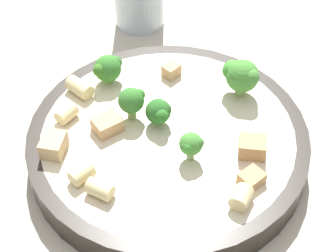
{
  "coord_description": "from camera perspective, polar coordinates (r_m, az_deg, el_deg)",
  "views": [
    {
      "loc": [
        0.37,
        -0.08,
        0.44
      ],
      "look_at": [
        0.0,
        0.0,
        0.04
      ],
      "focal_mm": 60.0,
      "sensor_mm": 36.0,
      "label": 1
    }
  ],
  "objects": [
    {
      "name": "broccoli_floret_2",
      "position": [
        0.6,
        -6.1,
        5.9
      ],
      "size": [
        0.03,
        0.03,
        0.03
      ],
      "color": "#93B766",
      "rests_on": "pasta_bowl"
    },
    {
      "name": "chicken_chunk_4",
      "position": [
        0.56,
        -6.19,
        0.13
      ],
      "size": [
        0.03,
        0.03,
        0.02
      ],
      "primitive_type": "cube",
      "rotation": [
        0.0,
        0.0,
        1.96
      ],
      "color": "tan",
      "rests_on": "pasta_bowl"
    },
    {
      "name": "chicken_chunk_3",
      "position": [
        0.52,
        8.49,
        -5.29
      ],
      "size": [
        0.03,
        0.03,
        0.01
      ],
      "primitive_type": "cube",
      "rotation": [
        0.0,
        0.0,
        2.06
      ],
      "color": "tan",
      "rests_on": "pasta_bowl"
    },
    {
      "name": "broccoli_floret_3",
      "position": [
        0.52,
        2.37,
        -1.9
      ],
      "size": [
        0.02,
        0.02,
        0.03
      ],
      "color": "#9EC175",
      "rests_on": "pasta_bowl"
    },
    {
      "name": "chicken_chunk_1",
      "position": [
        0.62,
        0.35,
        5.66
      ],
      "size": [
        0.02,
        0.02,
        0.01
      ],
      "primitive_type": "cube",
      "rotation": [
        0.0,
        0.0,
        2.14
      ],
      "color": "tan",
      "rests_on": "pasta_bowl"
    },
    {
      "name": "broccoli_floret_0",
      "position": [
        0.55,
        -0.89,
        1.43
      ],
      "size": [
        0.03,
        0.03,
        0.03
      ],
      "color": "#9EC175",
      "rests_on": "pasta_bowl"
    },
    {
      "name": "rigatoni_0",
      "position": [
        0.5,
        7.46,
        -7.21
      ],
      "size": [
        0.03,
        0.03,
        0.02
      ],
      "primitive_type": "cylinder",
      "rotation": [
        1.57,
        0.0,
        0.89
      ],
      "color": "beige",
      "rests_on": "pasta_bowl"
    },
    {
      "name": "rigatoni_1",
      "position": [
        0.6,
        -8.99,
        3.87
      ],
      "size": [
        0.03,
        0.03,
        0.02
      ],
      "primitive_type": "cylinder",
      "rotation": [
        1.57,
        0.0,
        2.21
      ],
      "color": "beige",
      "rests_on": "pasta_bowl"
    },
    {
      "name": "chicken_chunk_2",
      "position": [
        0.54,
        -11.53,
        -2.12
      ],
      "size": [
        0.03,
        0.03,
        0.02
      ],
      "primitive_type": "cube",
      "rotation": [
        0.0,
        0.0,
        2.73
      ],
      "color": "tan",
      "rests_on": "pasta_bowl"
    },
    {
      "name": "chicken_chunk_0",
      "position": [
        0.54,
        8.55,
        -2.12
      ],
      "size": [
        0.03,
        0.03,
        0.02
      ],
      "primitive_type": "cube",
      "rotation": [
        0.0,
        0.0,
        1.23
      ],
      "color": "tan",
      "rests_on": "pasta_bowl"
    },
    {
      "name": "broccoli_floret_4",
      "position": [
        0.59,
        7.41,
        5.15
      ],
      "size": [
        0.04,
        0.04,
        0.04
      ],
      "color": "#93B766",
      "rests_on": "pasta_bowl"
    },
    {
      "name": "broccoli_floret_1",
      "position": [
        0.56,
        -3.71,
        2.57
      ],
      "size": [
        0.03,
        0.03,
        0.04
      ],
      "color": "#93B766",
      "rests_on": "pasta_bowl"
    },
    {
      "name": "rigatoni_4",
      "position": [
        0.57,
        -10.25,
        1.23
      ],
      "size": [
        0.03,
        0.03,
        0.02
      ],
      "primitive_type": "cylinder",
      "rotation": [
        1.57,
        0.0,
        0.71
      ],
      "color": "beige",
      "rests_on": "pasta_bowl"
    },
    {
      "name": "pasta_bowl",
      "position": [
        0.57,
        -0.0,
        -1.64
      ],
      "size": [
        0.28,
        0.28,
        0.03
      ],
      "color": "#28231E",
      "rests_on": "ground_plane"
    },
    {
      "name": "ground_plane",
      "position": [
        0.58,
        -0.0,
        -2.9
      ],
      "size": [
        2.0,
        2.0,
        0.0
      ],
      "primitive_type": "plane",
      "color": "#BCB29E"
    },
    {
      "name": "rigatoni_2",
      "position": [
        0.51,
        -6.94,
        -6.41
      ],
      "size": [
        0.03,
        0.03,
        0.02
      ],
      "primitive_type": "cylinder",
      "rotation": [
        1.57,
        0.0,
        2.43
      ],
      "color": "beige",
      "rests_on": "pasta_bowl"
    },
    {
      "name": "rigatoni_3",
      "position": [
        0.52,
        -8.77,
        -4.84
      ],
      "size": [
        0.02,
        0.03,
        0.02
      ],
      "primitive_type": "cylinder",
      "rotation": [
        1.57,
        0.0,
        0.54
      ],
      "color": "beige",
      "rests_on": "pasta_bowl"
    }
  ]
}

